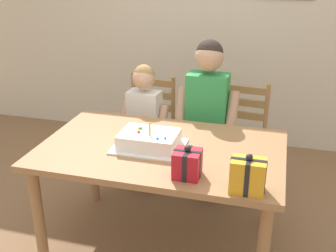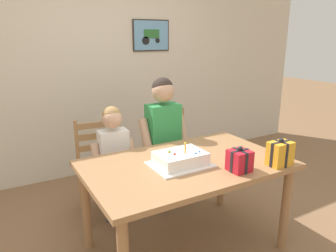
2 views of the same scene
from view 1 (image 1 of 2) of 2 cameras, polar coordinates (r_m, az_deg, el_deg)
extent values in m
plane|color=#846042|center=(3.04, -0.83, -15.84)|extent=(20.00, 20.00, 0.00)
cube|color=beige|center=(4.30, 6.49, 14.62)|extent=(6.40, 0.08, 2.60)
cube|color=#9E7047|center=(2.65, -0.92, -3.28)|extent=(1.54, 0.96, 0.04)
cylinder|color=#9E7047|center=(2.79, -17.38, -11.97)|extent=(0.07, 0.07, 0.72)
cylinder|color=#9E7047|center=(3.38, -10.29, -4.75)|extent=(0.07, 0.07, 0.72)
cylinder|color=#9E7047|center=(3.09, 13.79, -7.85)|extent=(0.07, 0.07, 0.72)
cube|color=white|center=(2.63, -2.59, -2.84)|extent=(0.44, 0.34, 0.01)
cube|color=white|center=(2.61, -2.61, -1.83)|extent=(0.36, 0.26, 0.09)
cylinder|color=orange|center=(2.54, -2.52, -0.57)|extent=(0.01, 0.01, 0.07)
sphere|color=yellow|center=(2.52, -2.54, 0.37)|extent=(0.02, 0.02, 0.02)
sphere|color=yellow|center=(2.64, -4.05, -0.32)|extent=(0.01, 0.01, 0.01)
sphere|color=green|center=(2.65, -3.78, -0.29)|extent=(0.02, 0.02, 0.02)
sphere|color=blue|center=(2.50, -1.45, -1.73)|extent=(0.02, 0.02, 0.02)
sphere|color=red|center=(2.59, -4.06, -0.82)|extent=(0.02, 0.02, 0.02)
sphere|color=blue|center=(2.50, -0.37, -1.68)|extent=(0.02, 0.02, 0.02)
cube|color=red|center=(2.27, 2.67, -5.22)|extent=(0.14, 0.14, 0.15)
cube|color=black|center=(2.27, 2.67, -5.22)|extent=(0.15, 0.02, 0.16)
cube|color=black|center=(2.27, 2.67, -5.22)|extent=(0.02, 0.15, 0.16)
sphere|color=black|center=(2.23, 2.71, -3.15)|extent=(0.04, 0.04, 0.04)
cube|color=gold|center=(2.17, 10.92, -6.74)|extent=(0.18, 0.12, 0.18)
cube|color=black|center=(2.17, 10.92, -6.74)|extent=(0.18, 0.02, 0.19)
cube|color=black|center=(2.17, 10.92, -6.74)|extent=(0.02, 0.13, 0.19)
sphere|color=black|center=(2.12, 11.13, -4.26)|extent=(0.04, 0.04, 0.04)
cube|color=#A87A4C|center=(3.61, -3.18, -0.90)|extent=(0.46, 0.46, 0.04)
cylinder|color=#A87A4C|center=(3.49, -1.49, -6.06)|extent=(0.04, 0.04, 0.43)
cylinder|color=#A87A4C|center=(3.64, -7.06, -4.99)|extent=(0.04, 0.04, 0.43)
cylinder|color=#A87A4C|center=(3.81, 0.67, -3.48)|extent=(0.04, 0.04, 0.43)
cylinder|color=#A87A4C|center=(3.94, -4.53, -2.60)|extent=(0.04, 0.04, 0.43)
cylinder|color=#A87A4C|center=(3.62, 0.70, 3.35)|extent=(0.04, 0.04, 0.45)
cylinder|color=#A87A4C|center=(3.76, -4.76, 4.02)|extent=(0.04, 0.04, 0.45)
cube|color=#A87A4C|center=(3.71, -2.06, 2.71)|extent=(0.36, 0.06, 0.06)
cube|color=#A87A4C|center=(3.67, -2.09, 4.36)|extent=(0.36, 0.06, 0.06)
cube|color=#A87A4C|center=(3.64, -2.11, 6.04)|extent=(0.36, 0.06, 0.06)
cube|color=#A87A4C|center=(3.46, 9.48, -2.31)|extent=(0.46, 0.46, 0.04)
cylinder|color=#A87A4C|center=(3.38, 11.72, -7.67)|extent=(0.04, 0.04, 0.43)
cylinder|color=#A87A4C|center=(3.44, 5.45, -6.66)|extent=(0.04, 0.04, 0.43)
cylinder|color=#A87A4C|center=(3.71, 12.73, -4.85)|extent=(0.04, 0.04, 0.43)
cylinder|color=#A87A4C|center=(3.77, 7.02, -3.98)|extent=(0.04, 0.04, 0.43)
cylinder|color=#A87A4C|center=(3.52, 13.40, 2.10)|extent=(0.04, 0.04, 0.45)
cylinder|color=#A87A4C|center=(3.58, 7.38, 2.90)|extent=(0.04, 0.04, 0.45)
cube|color=#A87A4C|center=(3.57, 10.29, 1.49)|extent=(0.36, 0.06, 0.06)
cube|color=#A87A4C|center=(3.53, 10.42, 3.20)|extent=(0.36, 0.06, 0.06)
cube|color=#A87A4C|center=(3.49, 10.55, 4.94)|extent=(0.36, 0.06, 0.06)
cylinder|color=#38426B|center=(3.41, 6.22, -6.30)|extent=(0.11, 0.11, 0.50)
cylinder|color=#38426B|center=(3.43, 3.94, -6.00)|extent=(0.11, 0.11, 0.50)
cube|color=#2D934C|center=(3.20, 5.40, 2.25)|extent=(0.31, 0.20, 0.57)
cylinder|color=tan|center=(3.14, 8.74, 1.31)|extent=(0.09, 0.24, 0.38)
cylinder|color=tan|center=(3.21, 1.83, 2.06)|extent=(0.09, 0.24, 0.38)
sphere|color=tan|center=(3.08, 5.68, 9.43)|extent=(0.21, 0.21, 0.21)
sphere|color=#2D231E|center=(3.08, 5.74, 9.95)|extent=(0.20, 0.20, 0.20)
cylinder|color=#38426B|center=(3.53, -2.21, -5.85)|extent=(0.09, 0.09, 0.41)
cylinder|color=#38426B|center=(3.57, -3.94, -5.55)|extent=(0.09, 0.09, 0.41)
cube|color=white|center=(3.37, -3.24, 0.94)|extent=(0.27, 0.18, 0.47)
cylinder|color=tan|center=(3.29, -0.83, 0.15)|extent=(0.08, 0.20, 0.31)
cylinder|color=tan|center=(3.41, -5.96, 0.85)|extent=(0.08, 0.20, 0.31)
sphere|color=tan|center=(3.25, -3.37, 6.59)|extent=(0.18, 0.18, 0.18)
sphere|color=#A87F4C|center=(3.26, -3.31, 7.01)|extent=(0.17, 0.17, 0.17)
camera|label=2|loc=(1.97, -62.77, 4.27)|focal=33.91mm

